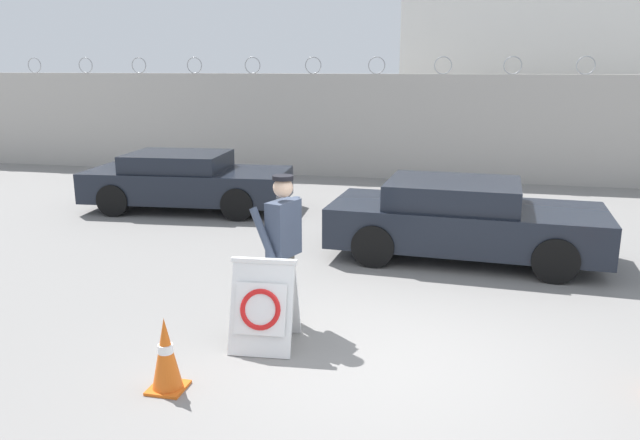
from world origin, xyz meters
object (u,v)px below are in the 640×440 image
(security_guard, at_px, (283,242))
(traffic_cone_near, at_px, (166,355))
(parked_car_front_coupe, at_px, (186,180))
(parked_car_rear_sedan, at_px, (463,219))
(barricade_sign, at_px, (264,304))

(security_guard, xyz_separation_m, traffic_cone_near, (-0.65, -1.80, -0.66))
(security_guard, distance_m, parked_car_front_coupe, 6.69)
(traffic_cone_near, xyz_separation_m, parked_car_rear_sedan, (2.72, 5.02, 0.28))
(barricade_sign, xyz_separation_m, parked_car_front_coupe, (-3.77, 6.15, 0.13))
(barricade_sign, relative_size, parked_car_front_coupe, 0.23)
(traffic_cone_near, height_order, parked_car_front_coupe, parked_car_front_coupe)
(parked_car_front_coupe, bearing_deg, security_guard, -60.08)
(parked_car_rear_sedan, bearing_deg, traffic_cone_near, -115.37)
(security_guard, distance_m, parked_car_rear_sedan, 3.84)
(traffic_cone_near, bearing_deg, security_guard, 70.00)
(traffic_cone_near, xyz_separation_m, parked_car_front_coupe, (-3.15, 7.29, 0.27))
(barricade_sign, height_order, security_guard, security_guard)
(security_guard, bearing_deg, traffic_cone_near, -1.62)
(security_guard, xyz_separation_m, parked_car_front_coupe, (-3.81, 5.49, -0.40))
(security_guard, bearing_deg, parked_car_rear_sedan, 165.78)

